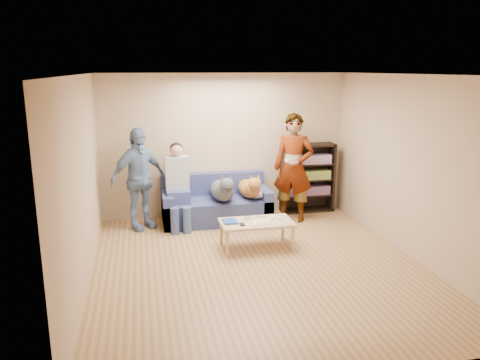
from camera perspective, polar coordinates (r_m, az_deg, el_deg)
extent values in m
plane|color=olive|center=(6.61, 2.22, -10.43)|extent=(5.00, 5.00, 0.00)
plane|color=white|center=(6.04, 2.45, 12.72)|extent=(5.00, 5.00, 0.00)
plane|color=tan|center=(8.60, -1.82, 4.25)|extent=(4.50, 0.00, 4.50)
plane|color=tan|center=(3.93, 11.51, -7.36)|extent=(4.50, 0.00, 4.50)
plane|color=tan|center=(6.06, -18.76, -0.41)|extent=(0.00, 5.00, 5.00)
plane|color=tan|center=(7.09, 20.23, 1.43)|extent=(0.00, 5.00, 5.00)
ellipsoid|color=#BABABF|center=(8.33, 2.09, -1.67)|extent=(0.44, 0.37, 0.15)
imported|color=gray|center=(8.32, 6.53, 1.48)|extent=(0.84, 0.74, 1.92)
imported|color=#6D88AE|center=(8.03, -12.26, 0.13)|extent=(1.09, 0.89, 1.74)
cube|color=white|center=(8.04, 5.66, 2.39)|extent=(0.06, 0.14, 0.03)
cube|color=#1C429B|center=(7.07, -1.24, -5.05)|extent=(0.20, 0.26, 0.03)
cube|color=white|center=(7.03, 2.61, -5.22)|extent=(0.26, 0.20, 0.02)
cube|color=beige|center=(7.05, 2.81, -5.05)|extent=(0.22, 0.17, 0.01)
cube|color=silver|center=(7.18, 0.85, -4.64)|extent=(0.11, 0.06, 0.05)
cube|color=white|center=(7.27, 3.97, -4.54)|extent=(0.04, 0.13, 0.03)
cube|color=white|center=(7.21, 4.76, -4.69)|extent=(0.09, 0.06, 0.03)
cylinder|color=silver|center=(7.14, 3.62, -4.92)|extent=(0.07, 0.07, 0.02)
cylinder|color=silver|center=(7.21, 3.45, -4.72)|extent=(0.07, 0.07, 0.02)
cylinder|color=#C65B1C|center=(6.96, 2.18, -5.45)|extent=(0.13, 0.06, 0.01)
cylinder|color=black|center=(7.30, 2.59, -4.52)|extent=(0.13, 0.08, 0.01)
cube|color=black|center=(6.94, 0.25, -5.45)|extent=(0.07, 0.12, 0.02)
cube|color=#515B93|center=(8.37, -2.90, -3.68)|extent=(1.90, 0.85, 0.42)
cube|color=#515B93|center=(8.58, -3.29, -0.42)|extent=(1.90, 0.18, 0.40)
cube|color=#515B93|center=(8.26, -8.81, -3.49)|extent=(0.18, 0.85, 0.58)
cube|color=#515B93|center=(8.52, 2.81, -2.81)|extent=(0.18, 0.85, 0.58)
cube|color=#424F93|center=(8.13, -7.54, -1.96)|extent=(0.40, 0.38, 0.22)
cylinder|color=#3E4989|center=(7.82, -7.94, -5.06)|extent=(0.14, 0.14, 0.47)
cylinder|color=#41638F|center=(7.83, -6.48, -4.98)|extent=(0.14, 0.14, 0.47)
cube|color=#B9BABE|center=(8.14, -7.68, 0.87)|extent=(0.40, 0.24, 0.58)
sphere|color=tan|center=(8.06, -7.77, 3.65)|extent=(0.21, 0.21, 0.21)
ellipsoid|color=black|center=(8.08, -7.80, 3.89)|extent=(0.22, 0.22, 0.19)
ellipsoid|color=#484A52|center=(8.21, -2.24, -1.26)|extent=(0.39, 0.82, 0.34)
sphere|color=#4E5259|center=(7.88, -1.84, -1.29)|extent=(0.30, 0.30, 0.30)
sphere|color=#4A4D54|center=(7.68, -1.62, -0.63)|extent=(0.24, 0.24, 0.24)
cube|color=black|center=(7.57, -1.44, -1.10)|extent=(0.08, 0.11, 0.07)
cone|color=#46494F|center=(7.67, -2.16, 0.30)|extent=(0.08, 0.08, 0.11)
cone|color=#494C53|center=(7.69, -1.15, 0.35)|extent=(0.08, 0.08, 0.11)
cylinder|color=#494B53|center=(8.63, -2.73, -0.78)|extent=(0.05, 0.27, 0.16)
ellipsoid|color=#B07736|center=(8.39, 1.07, -1.04)|extent=(0.35, 0.74, 0.31)
sphere|color=#A65F32|center=(8.09, 1.55, -1.07)|extent=(0.27, 0.27, 0.27)
sphere|color=#AE7835|center=(7.91, 1.84, -0.49)|extent=(0.22, 0.22, 0.22)
cube|color=brown|center=(7.81, 2.04, -0.91)|extent=(0.07, 0.10, 0.06)
cone|color=#C38E3B|center=(7.89, 1.36, 0.32)|extent=(0.07, 0.07, 0.10)
cone|color=#B27236|center=(7.92, 2.25, 0.37)|extent=(0.07, 0.07, 0.10)
cylinder|color=#C7643C|center=(8.77, 0.49, -0.61)|extent=(0.04, 0.24, 0.14)
cube|color=#D9C686|center=(7.11, 2.01, -5.21)|extent=(1.10, 0.60, 0.04)
cylinder|color=tan|center=(6.86, -1.58, -7.81)|extent=(0.05, 0.05, 0.38)
cylinder|color=#D7AF84|center=(7.09, 6.45, -7.15)|extent=(0.05, 0.05, 0.38)
cylinder|color=tan|center=(7.32, -2.30, -6.42)|extent=(0.05, 0.05, 0.38)
cylinder|color=#D9C485|center=(7.54, 5.24, -5.85)|extent=(0.05, 0.05, 0.38)
cube|color=black|center=(8.81, 5.28, 0.10)|extent=(0.04, 0.34, 1.30)
cube|color=black|center=(9.14, 11.04, 0.39)|extent=(0.04, 0.34, 1.30)
cube|color=black|center=(8.84, 8.35, 4.23)|extent=(1.00, 0.34, 0.04)
cube|color=black|center=(9.12, 8.08, -3.60)|extent=(1.00, 0.34, 0.04)
cube|color=black|center=(9.11, 7.87, 0.48)|extent=(1.00, 0.02, 1.30)
cube|color=black|center=(9.04, 8.15, -1.78)|extent=(0.94, 0.32, 0.03)
cube|color=black|center=(8.97, 8.21, 0.07)|extent=(0.94, 0.32, 0.02)
cube|color=black|center=(8.90, 8.27, 1.94)|extent=(0.94, 0.32, 0.02)
cube|color=#B23333|center=(9.00, 8.21, -1.22)|extent=(0.84, 0.24, 0.17)
cube|color=gold|center=(8.93, 8.27, 0.64)|extent=(0.84, 0.24, 0.17)
cube|color=#994C99|center=(8.87, 8.34, 2.54)|extent=(0.84, 0.24, 0.17)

